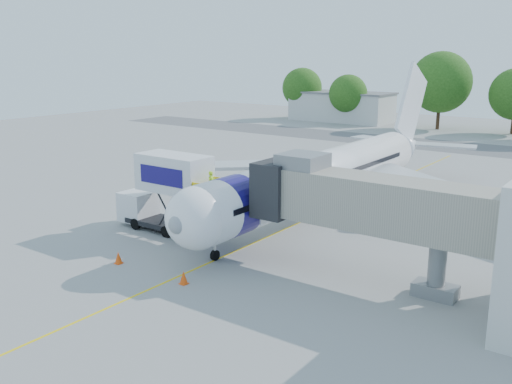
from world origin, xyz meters
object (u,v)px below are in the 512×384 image
Objects in this scene: aircraft at (327,174)px; jet_bridge at (358,202)px; catering_hiloader at (168,193)px; ground_tug at (172,298)px.

aircraft is 13.77m from jet_bridge.
aircraft is at bearing 60.59° from catering_hiloader.
ground_tug is at bearing -82.25° from aircraft.
catering_hiloader is at bearing -179.99° from jet_bridge.
aircraft reaches higher than ground_tug.
aircraft is at bearing 101.01° from ground_tug.
ground_tug is (-5.26, -8.98, -3.68)m from jet_bridge.
jet_bridge reaches higher than ground_tug.
aircraft is 4.44× the size of catering_hiloader.
catering_hiloader is 12.89m from ground_tug.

